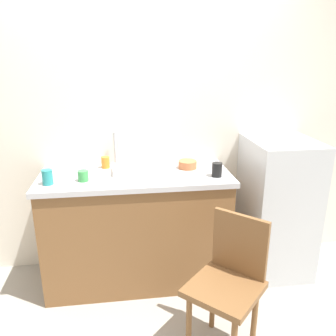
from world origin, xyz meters
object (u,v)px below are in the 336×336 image
(chair, at_px, (229,280))
(terracotta_bowl, at_px, (188,164))
(cup_green, at_px, (83,176))
(refrigerator, at_px, (276,207))
(cup_black, at_px, (217,170))
(dish_tray, at_px, (131,169))
(cup_orange, at_px, (105,162))
(cup_teal, at_px, (47,177))

(chair, relative_size, terracotta_bowl, 6.01)
(chair, xyz_separation_m, cup_green, (-0.91, 0.70, 0.48))
(refrigerator, height_order, chair, refrigerator)
(refrigerator, relative_size, cup_black, 10.93)
(chair, height_order, terracotta_bowl, terracotta_bowl)
(dish_tray, height_order, cup_orange, cup_orange)
(refrigerator, bearing_deg, cup_green, -175.97)
(cup_green, height_order, cup_black, cup_black)
(terracotta_bowl, relative_size, cup_black, 1.39)
(refrigerator, xyz_separation_m, cup_black, (-0.58, -0.15, 0.41))
(dish_tray, distance_m, cup_teal, 0.62)
(terracotta_bowl, bearing_deg, cup_orange, 171.64)
(cup_green, bearing_deg, terracotta_bowl, 13.37)
(cup_orange, bearing_deg, chair, -52.57)
(chair, distance_m, terracotta_bowl, 1.01)
(cup_orange, bearing_deg, refrigerator, -7.18)
(refrigerator, height_order, cup_teal, refrigerator)
(terracotta_bowl, height_order, cup_black, cup_black)
(refrigerator, bearing_deg, dish_tray, 178.28)
(terracotta_bowl, bearing_deg, cup_black, -51.56)
(dish_tray, relative_size, cup_teal, 2.57)
(refrigerator, distance_m, cup_green, 1.62)
(cup_orange, distance_m, cup_green, 0.33)
(chair, distance_m, cup_green, 1.24)
(dish_tray, relative_size, terracotta_bowl, 1.89)
(terracotta_bowl, distance_m, cup_orange, 0.67)
(terracotta_bowl, distance_m, cup_black, 0.29)
(refrigerator, relative_size, cup_green, 14.84)
(chair, height_order, cup_teal, cup_teal)
(refrigerator, bearing_deg, terracotta_bowl, 173.85)
(refrigerator, height_order, dish_tray, refrigerator)
(refrigerator, distance_m, terracotta_bowl, 0.86)
(terracotta_bowl, relative_size, cup_orange, 1.58)
(chair, bearing_deg, cup_green, -173.42)
(terracotta_bowl, height_order, cup_green, cup_green)
(refrigerator, bearing_deg, cup_orange, 172.82)
(chair, height_order, cup_green, cup_green)
(cup_teal, bearing_deg, dish_tray, 17.38)
(refrigerator, xyz_separation_m, cup_orange, (-1.42, 0.18, 0.40))
(cup_orange, bearing_deg, cup_black, -21.13)
(dish_tray, distance_m, terracotta_bowl, 0.46)
(chair, relative_size, cup_orange, 9.52)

